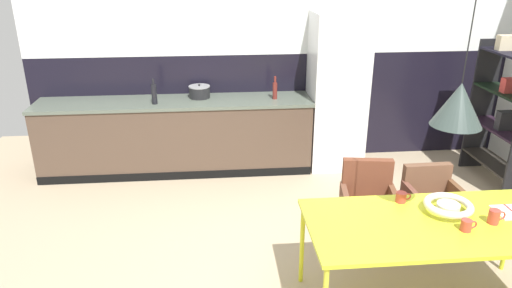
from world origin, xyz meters
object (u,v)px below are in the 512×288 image
bottle_vinegar_dark (275,90)px  bottle_spice_small (154,93)px  armchair_facing_counter (368,195)px  open_book (512,212)px  dining_table (435,227)px  mug_dark_espresso (494,217)px  pendant_lamp_over_table_near (459,104)px  fruit_bowl (448,206)px  armchair_far_side (431,194)px  cooking_pot (199,92)px  mug_tall_blue (467,225)px  open_shelf_unit (504,110)px  mug_wide_latte (401,197)px  refrigerator_column (337,92)px

bottle_vinegar_dark → bottle_spice_small: bearing=-176.8°
armchair_facing_counter → open_book: 1.19m
dining_table → mug_dark_espresso: mug_dark_espresso is taller
pendant_lamp_over_table_near → mug_dark_espresso: bearing=-0.8°
fruit_bowl → bottle_spice_small: bottle_spice_small is taller
armchair_far_side → open_book: size_ratio=2.95×
fruit_bowl → mug_dark_espresso: size_ratio=2.81×
fruit_bowl → cooking_pot: 3.30m
mug_tall_blue → mug_dark_espresso: bearing=17.5°
bottle_spice_small → open_shelf_unit: size_ratio=0.18×
armchair_facing_counter → mug_wide_latte: mug_wide_latte is taller
refrigerator_column → bottle_spice_small: bearing=-176.9°
bottle_vinegar_dark → mug_tall_blue: bearing=-70.9°
fruit_bowl → pendant_lamp_over_table_near: pendant_lamp_over_table_near is taller
open_shelf_unit → refrigerator_column: bearing=-111.6°
mug_dark_espresso → pendant_lamp_over_table_near: 0.93m
fruit_bowl → armchair_facing_counter: bearing=111.6°
mug_dark_espresso → mug_tall_blue: (-0.24, -0.08, -0.01)m
pendant_lamp_over_table_near → mug_wide_latte: bearing=110.6°
open_book → cooking_pot: bearing=130.5°
refrigerator_column → cooking_pot: bearing=176.6°
bottle_vinegar_dark → mug_wide_latte: bearing=-74.0°
cooking_pot → refrigerator_column: bearing=-3.4°
refrigerator_column → open_shelf_unit: (1.76, -0.70, -0.07)m
pendant_lamp_over_table_near → fruit_bowl: bearing=48.4°
refrigerator_column → mug_tall_blue: size_ratio=16.69×
open_book → mug_dark_espresso: bearing=-150.3°
mug_dark_espresso → bottle_spice_small: bottle_spice_small is taller
open_shelf_unit → armchair_facing_counter: bearing=-59.8°
dining_table → mug_dark_espresso: bearing=-7.0°
armchair_far_side → mug_wide_latte: bearing=46.4°
dining_table → refrigerator_column: bearing=90.8°
dining_table → mug_dark_espresso: size_ratio=14.67×
armchair_facing_counter → bottle_spice_small: bottle_spice_small is taller
armchair_facing_counter → bottle_spice_small: (-2.07, 1.68, 0.54)m
mug_tall_blue → armchair_far_side: bearing=75.7°
mug_dark_espresso → dining_table: bearing=173.0°
dining_table → open_book: bearing=7.0°
armchair_far_side → pendant_lamp_over_table_near: pendant_lamp_over_table_near is taller
open_book → open_shelf_unit: open_shelf_unit is taller
refrigerator_column → mug_wide_latte: bearing=-92.3°
fruit_bowl → bottle_vinegar_dark: 2.75m
mug_tall_blue → cooking_pot: (-1.88, 2.95, 0.19)m
armchair_facing_counter → cooking_pot: (-1.55, 1.90, 0.49)m
fruit_bowl → cooking_pot: size_ratio=1.36×
fruit_bowl → mug_wide_latte: size_ratio=2.92×
bottle_vinegar_dark → bottle_spice_small: size_ratio=0.92×
mug_dark_espresso → bottle_vinegar_dark: (-1.22, 2.74, 0.21)m
fruit_bowl → bottle_vinegar_dark: bearing=110.4°
dining_table → open_shelf_unit: open_shelf_unit is taller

